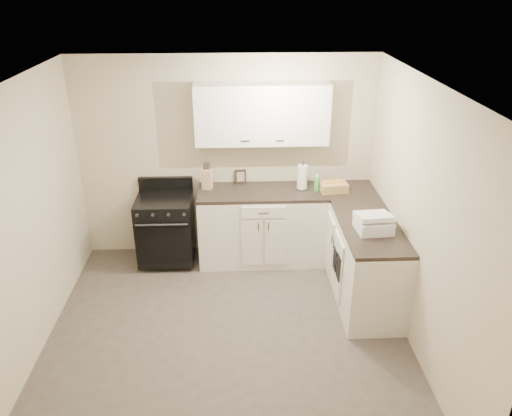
{
  "coord_description": "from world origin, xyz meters",
  "views": [
    {
      "loc": [
        0.12,
        -4.0,
        3.32
      ],
      "look_at": [
        0.32,
        0.85,
        1.02
      ],
      "focal_mm": 35.0,
      "sensor_mm": 36.0,
      "label": 1
    }
  ],
  "objects_px": {
    "wicker_basket": "(333,187)",
    "countertop_grill": "(373,225)",
    "knife_block": "(207,179)",
    "paper_towel": "(302,177)",
    "stove": "(166,229)"
  },
  "relations": [
    {
      "from": "knife_block",
      "to": "wicker_basket",
      "type": "bearing_deg",
      "value": 8.69
    },
    {
      "from": "wicker_basket",
      "to": "countertop_grill",
      "type": "distance_m",
      "value": 1.04
    },
    {
      "from": "knife_block",
      "to": "wicker_basket",
      "type": "height_order",
      "value": "knife_block"
    },
    {
      "from": "wicker_basket",
      "to": "knife_block",
      "type": "bearing_deg",
      "value": 174.61
    },
    {
      "from": "paper_towel",
      "to": "countertop_grill",
      "type": "bearing_deg",
      "value": -62.13
    },
    {
      "from": "stove",
      "to": "paper_towel",
      "type": "distance_m",
      "value": 1.79
    },
    {
      "from": "knife_block",
      "to": "paper_towel",
      "type": "bearing_deg",
      "value": 11.61
    },
    {
      "from": "stove",
      "to": "wicker_basket",
      "type": "bearing_deg",
      "value": -0.52
    },
    {
      "from": "stove",
      "to": "countertop_grill",
      "type": "height_order",
      "value": "countertop_grill"
    },
    {
      "from": "knife_block",
      "to": "paper_towel",
      "type": "relative_size",
      "value": 0.82
    },
    {
      "from": "knife_block",
      "to": "countertop_grill",
      "type": "relative_size",
      "value": 0.72
    },
    {
      "from": "paper_towel",
      "to": "wicker_basket",
      "type": "relative_size",
      "value": 0.94
    },
    {
      "from": "wicker_basket",
      "to": "countertop_grill",
      "type": "relative_size",
      "value": 0.93
    },
    {
      "from": "stove",
      "to": "wicker_basket",
      "type": "height_order",
      "value": "wicker_basket"
    },
    {
      "from": "stove",
      "to": "knife_block",
      "type": "xyz_separation_m",
      "value": [
        0.53,
        0.12,
        0.6
      ]
    }
  ]
}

